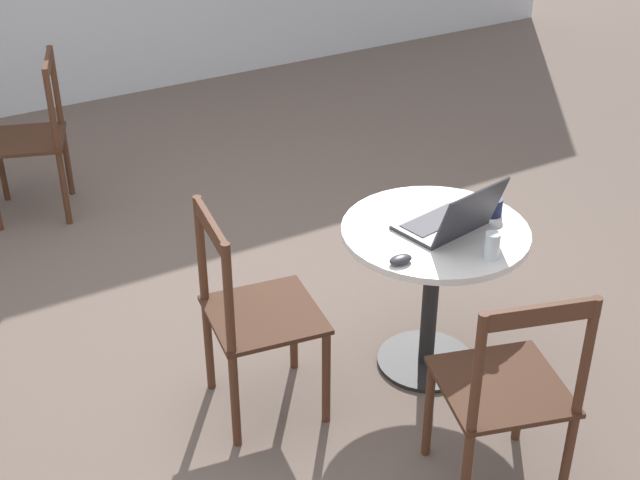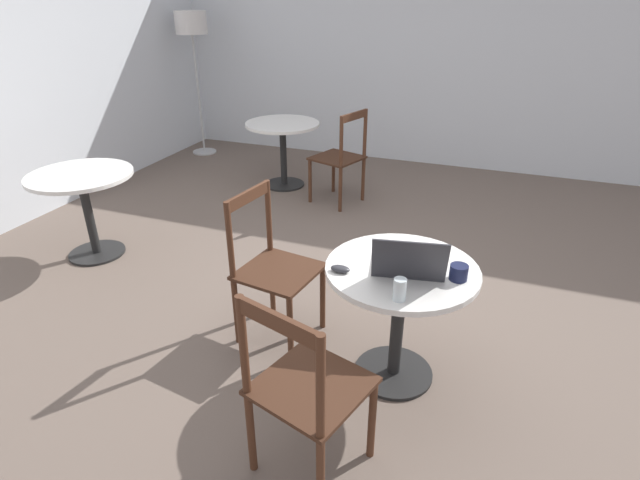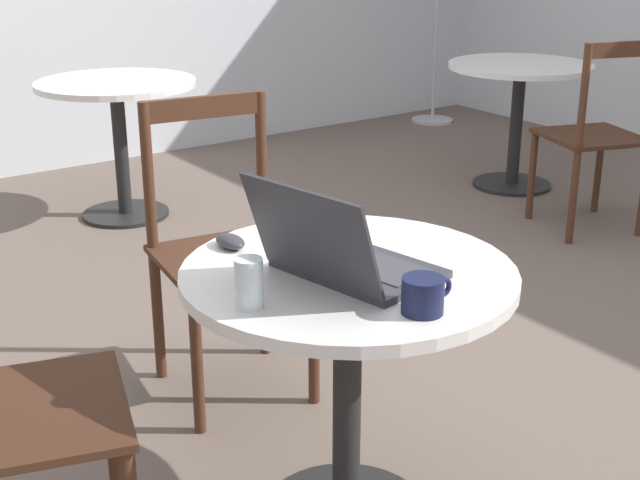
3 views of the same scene
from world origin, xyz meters
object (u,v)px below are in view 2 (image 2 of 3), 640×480
(drinking_glass, at_px, (400,290))
(chair_near_back, at_px, (273,268))
(mouse, at_px, (340,269))
(chair_near_left, at_px, (305,391))
(mug, at_px, (459,272))
(chair_mid_front, at_px, (341,158))
(laptop, at_px, (408,264))
(cafe_table_far, at_px, (84,193))
(cafe_table_near, at_px, (400,294))
(cafe_table_mid, at_px, (283,138))
(floor_lamp, at_px, (192,31))

(drinking_glass, bearing_deg, chair_near_back, 63.73)
(chair_near_back, relative_size, mouse, 9.44)
(chair_near_back, xyz_separation_m, mouse, (-0.27, -0.52, 0.25))
(chair_near_left, bearing_deg, mug, -34.58)
(chair_mid_front, height_order, laptop, laptop)
(cafe_table_far, bearing_deg, chair_near_back, -103.41)
(cafe_table_near, distance_m, chair_near_back, 0.81)
(chair_near_back, bearing_deg, chair_mid_front, 7.79)
(drinking_glass, bearing_deg, chair_mid_front, 23.58)
(cafe_table_mid, xyz_separation_m, drinking_glass, (-2.90, -1.90, 0.22))
(chair_near_left, distance_m, floor_lamp, 5.29)
(cafe_table_far, height_order, laptop, laptop)
(cafe_table_mid, height_order, mug, mug)
(cafe_table_near, height_order, cafe_table_far, same)
(cafe_table_near, distance_m, drinking_glass, 0.37)
(chair_near_left, bearing_deg, drinking_glass, -31.18)
(cafe_table_far, xyz_separation_m, floor_lamp, (2.81, 0.73, 0.98))
(floor_lamp, height_order, mug, floor_lamp)
(cafe_table_far, bearing_deg, drinking_glass, -107.68)
(cafe_table_near, relative_size, chair_near_back, 0.84)
(drinking_glass, bearing_deg, cafe_table_mid, 33.22)
(chair_near_back, bearing_deg, cafe_table_far, 76.59)
(cafe_table_mid, distance_m, drinking_glass, 3.47)
(chair_near_back, relative_size, laptop, 2.30)
(cafe_table_near, height_order, mouse, mouse)
(cafe_table_mid, distance_m, mouse, 3.17)
(floor_lamp, height_order, laptop, floor_lamp)
(mouse, height_order, drinking_glass, drinking_glass)
(cafe_table_mid, xyz_separation_m, laptop, (-2.64, -1.89, 0.21))
(cafe_table_far, height_order, chair_near_back, chair_near_back)
(cafe_table_near, distance_m, laptop, 0.22)
(cafe_table_mid, bearing_deg, laptop, -144.46)
(mouse, bearing_deg, chair_near_back, 62.14)
(chair_near_left, xyz_separation_m, chair_near_back, (0.88, 0.57, 0.00))
(cafe_table_mid, height_order, cafe_table_far, same)
(cafe_table_far, xyz_separation_m, drinking_glass, (-0.86, -2.70, 0.22))
(chair_near_left, bearing_deg, cafe_table_mid, 25.71)
(floor_lamp, relative_size, mug, 14.03)
(chair_near_left, relative_size, laptop, 2.30)
(cafe_table_far, relative_size, chair_near_back, 0.84)
(chair_near_left, xyz_separation_m, drinking_glass, (0.46, -0.28, 0.29))
(chair_near_left, relative_size, chair_mid_front, 1.00)
(chair_near_left, relative_size, mouse, 9.44)
(chair_near_left, xyz_separation_m, mug, (0.74, -0.51, 0.27))
(chair_near_back, relative_size, chair_mid_front, 1.00)
(mouse, height_order, mug, mug)
(cafe_table_near, bearing_deg, drinking_glass, -170.80)
(floor_lamp, bearing_deg, chair_near_back, -141.61)
(cafe_table_near, distance_m, cafe_table_mid, 3.19)
(cafe_table_mid, relative_size, laptop, 1.93)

